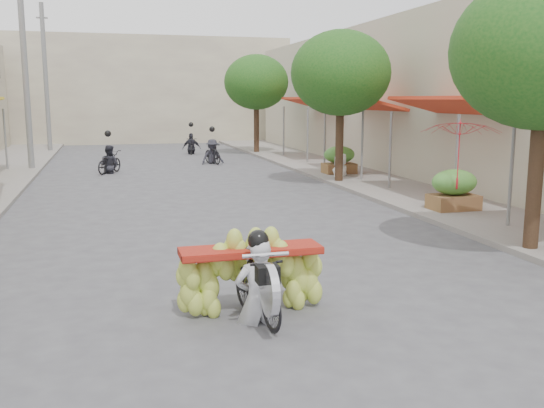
% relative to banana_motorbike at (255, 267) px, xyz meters
% --- Properties ---
extents(ground, '(120.00, 120.00, 0.00)m').
position_rel_banana_motorbike_xyz_m(ground, '(0.52, -2.07, -0.71)').
color(ground, '#535257').
rests_on(ground, ground).
extents(sidewalk_right, '(4.00, 60.00, 0.12)m').
position_rel_banana_motorbike_xyz_m(sidewalk_right, '(7.52, 12.93, -0.65)').
color(sidewalk_right, gray).
rests_on(sidewalk_right, ground).
extents(shophouse_row_right, '(9.77, 40.00, 6.00)m').
position_rel_banana_motorbike_xyz_m(shophouse_row_right, '(12.52, 11.93, 2.29)').
color(shophouse_row_right, '#BCB49C').
rests_on(shophouse_row_right, ground).
extents(far_building, '(20.00, 6.00, 7.00)m').
position_rel_banana_motorbike_xyz_m(far_building, '(0.52, 35.93, 2.79)').
color(far_building, '#BAAE93').
rests_on(far_building, ground).
extents(utility_pole_far, '(0.60, 0.24, 8.00)m').
position_rel_banana_motorbike_xyz_m(utility_pole_far, '(-4.88, 18.93, 3.32)').
color(utility_pole_far, slate).
rests_on(utility_pole_far, ground).
extents(utility_pole_back, '(0.60, 0.24, 8.00)m').
position_rel_banana_motorbike_xyz_m(utility_pole_back, '(-4.88, 27.93, 3.32)').
color(utility_pole_back, slate).
rests_on(utility_pole_back, ground).
extents(street_tree_mid, '(3.40, 3.40, 5.25)m').
position_rel_banana_motorbike_xyz_m(street_tree_mid, '(5.92, 11.93, 3.08)').
color(street_tree_mid, '#3A2719').
rests_on(street_tree_mid, ground).
extents(street_tree_far, '(3.40, 3.40, 5.25)m').
position_rel_banana_motorbike_xyz_m(street_tree_far, '(5.92, 23.93, 3.08)').
color(street_tree_far, '#3A2719').
rests_on(street_tree_far, ground).
extents(produce_crate_mid, '(1.20, 0.88, 1.16)m').
position_rel_banana_motorbike_xyz_m(produce_crate_mid, '(6.72, 5.93, 0.01)').
color(produce_crate_mid, brown).
rests_on(produce_crate_mid, ground).
extents(produce_crate_far, '(1.20, 0.88, 1.16)m').
position_rel_banana_motorbike_xyz_m(produce_crate_far, '(6.72, 13.93, 0.01)').
color(produce_crate_far, brown).
rests_on(produce_crate_far, ground).
extents(banana_motorbike, '(2.20, 1.81, 2.11)m').
position_rel_banana_motorbike_xyz_m(banana_motorbike, '(0.00, 0.00, 0.00)').
color(banana_motorbike, black).
rests_on(banana_motorbike, ground).
extents(market_umbrella, '(1.95, 1.95, 1.74)m').
position_rel_banana_motorbike_xyz_m(market_umbrella, '(6.46, 5.34, 1.76)').
color(market_umbrella, red).
rests_on(market_umbrella, ground).
extents(pedestrian, '(0.98, 0.88, 1.71)m').
position_rel_banana_motorbike_xyz_m(pedestrian, '(6.46, 13.13, 0.27)').
color(pedestrian, white).
rests_on(pedestrian, ground).
extents(bg_motorbike_a, '(1.30, 1.67, 1.95)m').
position_rel_banana_motorbike_xyz_m(bg_motorbike_a, '(-1.78, 17.21, 0.04)').
color(bg_motorbike_a, black).
rests_on(bg_motorbike_a, ground).
extents(bg_motorbike_b, '(1.17, 1.69, 1.95)m').
position_rel_banana_motorbike_xyz_m(bg_motorbike_b, '(2.79, 19.61, 0.15)').
color(bg_motorbike_b, black).
rests_on(bg_motorbike_b, ground).
extents(bg_motorbike_c, '(1.05, 1.51, 1.95)m').
position_rel_banana_motorbike_xyz_m(bg_motorbike_c, '(2.54, 24.79, 0.13)').
color(bg_motorbike_c, black).
rests_on(bg_motorbike_c, ground).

